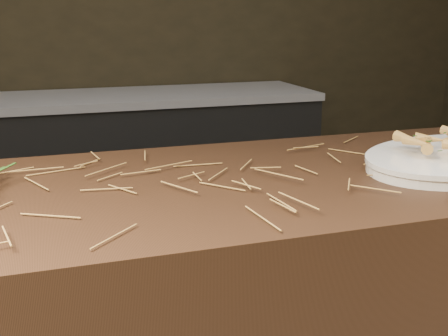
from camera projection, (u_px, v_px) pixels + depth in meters
name	position (u px, v px, depth m)	size (l,w,h in m)	color
back_counter	(150.00, 168.00, 3.14)	(1.82, 0.62, 0.84)	black
straw_bedding	(167.00, 181.00, 1.19)	(1.40, 0.60, 0.02)	olive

